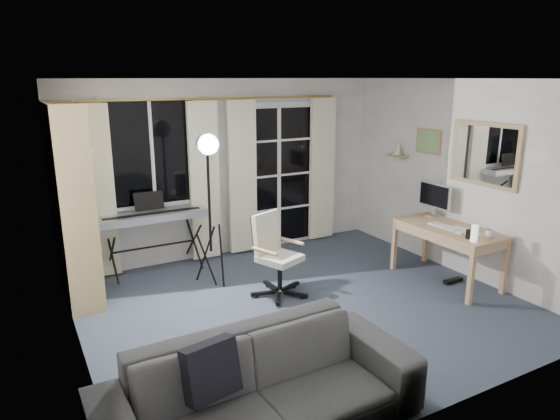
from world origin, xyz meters
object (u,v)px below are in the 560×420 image
object	(u,v)px
studio_light	(208,162)
keyboard_piano	(152,218)
office_chair	(272,247)
sofa	(261,375)
bookshelf	(69,211)
monitor	(435,196)
desk	(448,234)
torchiere_lamp	(82,185)
mug	(490,232)

from	to	relation	value
studio_light	keyboard_piano	bearing A→B (deg)	138.92
keyboard_piano	studio_light	xyz separation A→B (m)	(0.50, -0.70, 0.75)
office_chair	sofa	distance (m)	2.34
bookshelf	studio_light	distance (m)	1.58
studio_light	monitor	bearing A→B (deg)	-2.14
desk	bookshelf	bearing A→B (deg)	157.11
monitor	torchiere_lamp	bearing A→B (deg)	167.81
sofa	desk	bearing A→B (deg)	21.69
keyboard_piano	desk	xyz separation A→B (m)	(3.04, -1.93, -0.14)
bookshelf	mug	bearing A→B (deg)	-28.23
torchiere_lamp	monitor	size ratio (longest dim) A/B	3.44
desk	monitor	size ratio (longest dim) A/B	2.62
torchiere_lamp	sofa	distance (m)	2.82
office_chair	mug	xyz separation A→B (m)	(2.11, -1.20, 0.18)
bookshelf	desk	bearing A→B (deg)	-22.90
bookshelf	desk	xyz separation A→B (m)	(4.01, -1.59, -0.43)
torchiere_lamp	desk	world-z (taller)	torchiere_lamp
keyboard_piano	monitor	world-z (taller)	monitor
bookshelf	torchiere_lamp	size ratio (longest dim) A/B	1.28
bookshelf	torchiere_lamp	xyz separation A→B (m)	(0.11, -0.35, 0.34)
bookshelf	sofa	size ratio (longest dim) A/B	0.96
office_chair	sofa	bearing A→B (deg)	-141.38
mug	sofa	world-z (taller)	sofa
bookshelf	monitor	xyz separation A→B (m)	(4.20, -1.14, -0.09)
torchiere_lamp	studio_light	bearing A→B (deg)	-0.69
torchiere_lamp	sofa	size ratio (longest dim) A/B	0.75
office_chair	desk	world-z (taller)	office_chair
bookshelf	torchiere_lamp	bearing A→B (deg)	-73.34
monitor	mug	bearing A→B (deg)	-97.09
mug	sofa	bearing A→B (deg)	-165.93
desk	sofa	xyz separation A→B (m)	(-3.17, -1.32, -0.16)
bookshelf	sofa	distance (m)	3.08
bookshelf	studio_light	size ratio (longest dim) A/B	1.17
studio_light	monitor	size ratio (longest dim) A/B	3.77
torchiere_lamp	monitor	bearing A→B (deg)	-10.92
office_chair	torchiere_lamp	bearing A→B (deg)	142.55
keyboard_piano	office_chair	xyz separation A→B (m)	(1.03, -1.22, -0.18)
monitor	sofa	distance (m)	3.84
studio_light	office_chair	distance (m)	1.20
studio_light	mug	world-z (taller)	studio_light
bookshelf	keyboard_piano	world-z (taller)	bookshelf
monitor	sofa	xyz separation A→B (m)	(-3.37, -1.77, -0.50)
torchiere_lamp	keyboard_piano	xyz separation A→B (m)	(0.85, 0.69, -0.63)
desk	sofa	size ratio (longest dim) A/B	0.57
monitor	sofa	bearing A→B (deg)	-153.55
studio_light	office_chair	bearing A→B (deg)	-30.52
office_chair	desk	size ratio (longest dim) A/B	0.73
sofa	office_chair	bearing A→B (deg)	59.29
torchiere_lamp	mug	world-z (taller)	torchiere_lamp
bookshelf	office_chair	bearing A→B (deg)	-25.17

